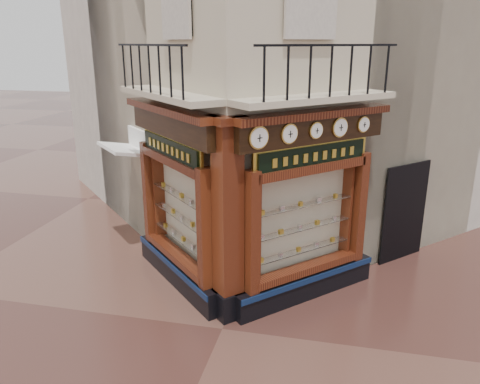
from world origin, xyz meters
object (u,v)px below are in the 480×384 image
(clock_a, at_px, (259,138))
(signboard_right, at_px, (313,156))
(clock_e, at_px, (363,124))
(signboard_left, at_px, (171,149))
(clock_b, at_px, (289,134))
(clock_d, at_px, (340,127))
(corner_pilaster, at_px, (228,224))
(clock_c, at_px, (316,130))
(awning, at_px, (131,246))

(clock_a, xyz_separation_m, signboard_right, (0.89, 1.04, -0.52))
(clock_e, distance_m, signboard_left, 3.96)
(signboard_left, bearing_deg, signboard_right, -135.00)
(clock_a, height_order, signboard_right, clock_a)
(clock_b, xyz_separation_m, clock_d, (0.88, 0.88, -0.00))
(clock_d, distance_m, clock_e, 0.65)
(clock_d, relative_size, signboard_left, 0.20)
(corner_pilaster, bearing_deg, clock_b, -22.00)
(clock_c, relative_size, clock_d, 0.82)
(clock_b, height_order, signboard_right, clock_b)
(clock_a, bearing_deg, awning, 100.75)
(clock_c, height_order, awning, clock_c)
(clock_a, distance_m, clock_d, 1.92)
(corner_pilaster, bearing_deg, clock_c, -14.16)
(signboard_left, bearing_deg, clock_d, -129.71)
(clock_b, bearing_deg, corner_pilaster, 158.00)
(corner_pilaster, xyz_separation_m, clock_e, (2.39, 1.78, 1.67))
(clock_a, relative_size, clock_c, 1.28)
(clock_a, relative_size, signboard_right, 0.20)
(clock_d, height_order, signboard_left, clock_d)
(awning, bearing_deg, signboard_left, -175.77)
(awning, xyz_separation_m, signboard_left, (1.88, -1.62, 3.10))
(clock_a, distance_m, signboard_left, 2.35)
(awning, bearing_deg, clock_d, -148.94)
(awning, distance_m, signboard_left, 3.97)
(clock_d, bearing_deg, awning, 121.06)
(clock_c, distance_m, signboard_right, 0.53)
(clock_b, height_order, clock_c, clock_b)
(clock_b, distance_m, clock_c, 0.64)
(clock_a, relative_size, clock_b, 1.10)
(clock_d, height_order, awning, clock_d)
(clock_d, distance_m, awning, 6.53)
(clock_c, relative_size, awning, 0.22)
(clock_b, height_order, clock_d, clock_d)
(clock_b, distance_m, clock_e, 1.89)
(clock_d, relative_size, clock_e, 1.20)
(clock_b, distance_m, signboard_left, 2.63)
(clock_d, bearing_deg, clock_a, -180.00)
(corner_pilaster, distance_m, clock_b, 2.02)
(clock_c, relative_size, clock_e, 0.99)
(clock_d, bearing_deg, corner_pilaster, 169.50)
(clock_d, xyz_separation_m, signboard_left, (-3.39, -0.31, -0.52))
(corner_pilaster, height_order, clock_d, corner_pilaster)
(clock_d, xyz_separation_m, signboard_right, (-0.47, -0.31, -0.52))
(clock_c, relative_size, signboard_right, 0.16)
(clock_e, bearing_deg, clock_c, 180.00)
(awning, bearing_deg, clock_b, -161.51)
(clock_a, xyz_separation_m, clock_d, (1.36, 1.36, 0.00))
(clock_a, height_order, signboard_left, clock_a)
(corner_pilaster, height_order, clock_a, corner_pilaster)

